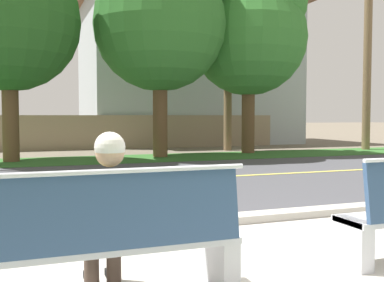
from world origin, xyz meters
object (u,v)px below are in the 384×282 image
object	(u,v)px
seated_person_olive	(108,208)
shade_tree_left	(165,15)
bench_left	(101,243)
shade_tree_far_left	(13,9)
shade_tree_centre	(253,29)

from	to	relation	value
seated_person_olive	shade_tree_left	bearing A→B (deg)	71.04
bench_left	shade_tree_far_left	world-z (taller)	shade_tree_far_left
shade_tree_left	shade_tree_centre	distance (m)	3.54
bench_left	seated_person_olive	world-z (taller)	seated_person_olive
bench_left	seated_person_olive	bearing A→B (deg)	64.63
shade_tree_far_left	shade_tree_left	size ratio (longest dim) A/B	0.96
shade_tree_far_left	seated_person_olive	bearing A→B (deg)	-86.05
shade_tree_centre	shade_tree_left	bearing A→B (deg)	-172.01
seated_person_olive	shade_tree_far_left	xyz separation A→B (m)	(-0.77, 11.20, 3.80)
shade_tree_far_left	shade_tree_left	bearing A→B (deg)	-0.02
shade_tree_left	shade_tree_far_left	bearing A→B (deg)	179.98
seated_person_olive	shade_tree_far_left	distance (m)	11.85
bench_left	shade_tree_left	xyz separation A→B (m)	(3.93, 11.37, 4.21)
seated_person_olive	shade_tree_left	distance (m)	12.50
bench_left	shade_tree_centre	xyz separation A→B (m)	(7.43, 11.86, 4.07)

